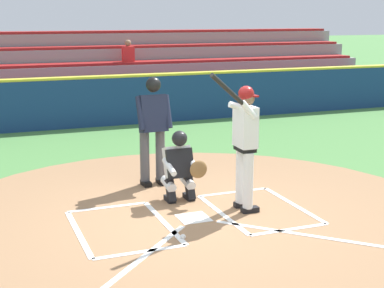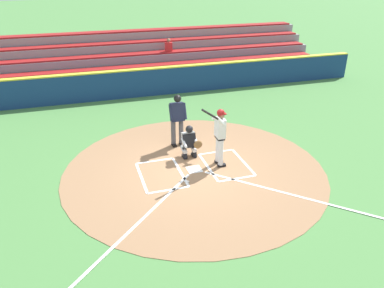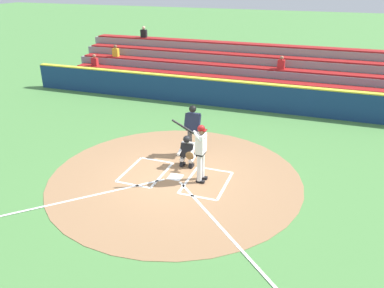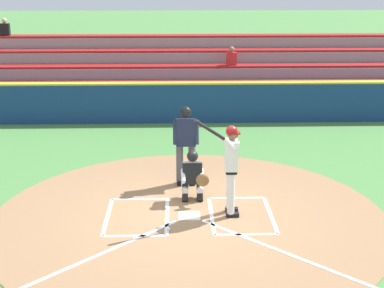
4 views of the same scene
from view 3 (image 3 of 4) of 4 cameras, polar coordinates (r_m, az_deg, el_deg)
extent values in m
plane|color=#4C8442|center=(12.58, -2.45, -4.86)|extent=(120.00, 120.00, 0.00)
cylinder|color=#99704C|center=(12.58, -2.45, -4.84)|extent=(8.00, 8.00, 0.01)
cube|color=white|center=(12.57, -2.45, -4.80)|extent=(0.44, 0.44, 0.01)
cube|color=white|center=(13.02, 3.34, -3.75)|extent=(1.20, 0.08, 0.01)
cube|color=white|center=(11.52, 0.77, -7.67)|extent=(1.20, 0.08, 0.01)
cube|color=white|center=(12.43, -0.51, -5.14)|extent=(0.08, 1.80, 0.01)
cube|color=white|center=(12.12, 4.85, -6.05)|extent=(0.08, 1.80, 0.01)
cube|color=white|center=(13.68, -5.13, -2.38)|extent=(1.20, 0.08, 0.01)
cube|color=white|center=(12.26, -8.61, -5.86)|extent=(1.20, 0.08, 0.01)
cube|color=white|center=(12.73, -4.33, -4.47)|extent=(0.08, 1.80, 0.01)
cube|color=white|center=(13.21, -9.11, -3.60)|extent=(0.08, 1.80, 0.01)
cube|color=white|center=(11.90, -15.83, -7.57)|extent=(3.73, 3.73, 0.01)
cube|color=white|center=(10.31, 4.20, -11.96)|extent=(3.73, 3.73, 0.01)
cylinder|color=white|center=(12.25, 1.49, -3.03)|extent=(0.15, 0.15, 0.84)
cube|color=black|center=(12.45, 1.64, -4.93)|extent=(0.26, 0.13, 0.09)
cylinder|color=white|center=(12.03, 1.08, -3.56)|extent=(0.15, 0.15, 0.84)
cube|color=black|center=(12.24, 1.24, -5.48)|extent=(0.26, 0.13, 0.09)
cube|color=black|center=(11.93, 1.31, -1.29)|extent=(0.23, 0.34, 0.10)
cube|color=white|center=(11.81, 1.32, 0.08)|extent=(0.25, 0.41, 0.60)
sphere|color=brown|center=(11.64, 1.43, 1.91)|extent=(0.21, 0.21, 0.21)
sphere|color=maroon|center=(11.62, 1.34, 2.24)|extent=(0.23, 0.23, 0.23)
cube|color=maroon|center=(11.60, 1.85, 2.01)|extent=(0.11, 0.17, 0.02)
cylinder|color=white|center=(11.73, 1.13, 1.39)|extent=(0.43, 0.10, 0.21)
cylinder|color=white|center=(11.54, 0.78, 1.02)|extent=(0.27, 0.10, 0.29)
cylinder|color=black|center=(11.44, -1.15, 2.42)|extent=(0.69, 0.35, 0.53)
cylinder|color=black|center=(11.55, 0.57, 1.35)|extent=(0.10, 0.10, 0.08)
cube|color=black|center=(13.17, -0.07, -3.21)|extent=(0.12, 0.26, 0.09)
cube|color=black|center=(13.07, -0.13, -2.68)|extent=(0.12, 0.24, 0.37)
cylinder|color=silver|center=(13.12, 0.01, -2.18)|extent=(0.15, 0.36, 0.21)
cube|color=black|center=(13.27, -1.38, -3.01)|extent=(0.12, 0.26, 0.09)
cube|color=black|center=(13.17, -1.45, -2.48)|extent=(0.12, 0.24, 0.37)
cylinder|color=silver|center=(13.22, -1.30, -1.99)|extent=(0.15, 0.36, 0.21)
cube|color=silver|center=(13.03, -0.64, -0.72)|extent=(0.40, 0.36, 0.52)
cube|color=black|center=(12.94, -0.80, -0.91)|extent=(0.42, 0.22, 0.46)
sphere|color=beige|center=(12.82, -0.75, 0.66)|extent=(0.21, 0.21, 0.21)
sphere|color=black|center=(12.80, -0.78, 0.71)|extent=(0.24, 0.24, 0.24)
cylinder|color=silver|center=(12.83, -0.05, -1.22)|extent=(0.09, 0.45, 0.20)
cylinder|color=silver|center=(12.96, -1.72, -0.98)|extent=(0.09, 0.45, 0.20)
ellipsoid|color=brown|center=(12.68, -0.34, -1.71)|extent=(0.28, 0.10, 0.28)
cylinder|color=#4C4C51|center=(13.88, 0.77, 0.37)|extent=(0.16, 0.16, 0.86)
cube|color=black|center=(14.02, 0.70, -1.45)|extent=(0.13, 0.28, 0.09)
cylinder|color=#4C4C51|center=(13.96, -0.33, 0.51)|extent=(0.16, 0.16, 0.86)
cube|color=black|center=(14.10, -0.39, -1.30)|extent=(0.13, 0.28, 0.09)
cube|color=#191E33|center=(13.60, 0.17, 3.24)|extent=(0.45, 0.37, 0.66)
sphere|color=brown|center=(13.41, 0.12, 5.06)|extent=(0.22, 0.22, 0.22)
sphere|color=black|center=(13.38, 0.09, 5.12)|extent=(0.25, 0.25, 0.25)
cylinder|color=#191E33|center=(13.45, 1.04, 3.13)|extent=(0.11, 0.29, 0.56)
cylinder|color=#191E33|center=(13.59, -0.90, 3.36)|extent=(0.11, 0.29, 0.56)
sphere|color=white|center=(12.17, -5.44, -5.82)|extent=(0.07, 0.07, 0.07)
cube|color=navy|center=(18.98, 6.04, 7.15)|extent=(22.00, 0.36, 1.25)
cube|color=yellow|center=(18.81, 6.12, 9.06)|extent=(22.00, 0.32, 0.06)
cube|color=gray|center=(20.05, 6.71, 6.83)|extent=(20.00, 0.85, 0.45)
cube|color=maroon|center=(19.98, 6.74, 7.56)|extent=(19.60, 0.72, 0.08)
cube|color=gray|center=(20.79, 7.29, 8.06)|extent=(20.00, 0.85, 0.90)
cube|color=maroon|center=(20.66, 7.36, 9.37)|extent=(19.60, 0.72, 0.08)
cube|color=gray|center=(21.53, 7.83, 9.21)|extent=(20.00, 0.85, 1.35)
cube|color=maroon|center=(21.37, 7.94, 11.06)|extent=(19.60, 0.72, 0.08)
cube|color=gray|center=(22.29, 8.34, 10.27)|extent=(20.00, 0.85, 1.80)
cube|color=maroon|center=(22.09, 8.49, 12.64)|extent=(19.60, 0.72, 0.08)
cube|color=gray|center=(23.05, 8.82, 11.27)|extent=(20.00, 0.85, 2.25)
cube|color=maroon|center=(22.83, 9.01, 14.12)|extent=(19.60, 0.72, 0.08)
cube|color=red|center=(20.98, 12.84, 11.22)|extent=(0.36, 0.22, 0.46)
sphere|color=#9E7051|center=(20.91, 12.92, 12.13)|extent=(0.20, 0.20, 0.20)
cube|color=black|center=(24.90, -7.01, 15.65)|extent=(0.36, 0.22, 0.46)
sphere|color=beige|center=(24.85, -7.05, 16.42)|extent=(0.20, 0.20, 0.20)
cube|color=yellow|center=(24.06, -11.03, 12.94)|extent=(0.36, 0.22, 0.46)
sphere|color=brown|center=(24.00, -11.09, 13.74)|extent=(0.20, 0.20, 0.20)
cube|color=red|center=(23.93, -13.96, 11.52)|extent=(0.36, 0.22, 0.46)
sphere|color=#9E7051|center=(23.86, -14.04, 12.32)|extent=(0.20, 0.20, 0.20)
camera|label=1|loc=(8.25, -43.64, -5.77)|focal=53.94mm
camera|label=2|loc=(7.33, -67.90, 7.79)|focal=35.62mm
camera|label=4|loc=(4.66, -71.78, -8.94)|focal=53.91mm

